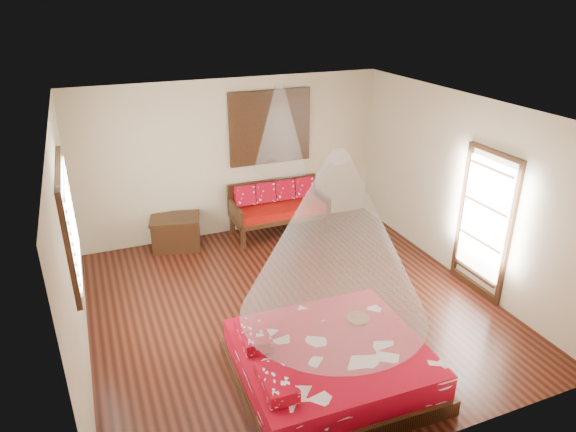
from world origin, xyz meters
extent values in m
cube|color=black|center=(0.00, 0.00, -0.01)|extent=(5.50, 5.50, 0.02)
cube|color=silver|center=(0.00, 0.00, 2.81)|extent=(5.50, 5.50, 0.02)
cube|color=#C9BA93|center=(-2.76, 0.00, 1.40)|extent=(0.02, 5.50, 2.80)
cube|color=#C9BA93|center=(2.76, 0.00, 1.40)|extent=(0.02, 5.50, 2.80)
cube|color=#C9BA93|center=(0.00, 2.76, 1.40)|extent=(5.50, 0.02, 2.80)
cube|color=#C9BA93|center=(0.00, -2.76, 1.40)|extent=(5.50, 0.02, 2.80)
cube|color=black|center=(-0.20, -1.60, 0.10)|extent=(2.17, 1.98, 0.20)
cube|color=#9C0519|center=(-0.20, -1.60, 0.35)|extent=(2.07, 1.87, 0.30)
cube|color=#9C0519|center=(-1.00, -1.98, 0.57)|extent=(0.32, 0.56, 0.14)
cube|color=#9C0519|center=(-0.98, -1.17, 0.57)|extent=(0.32, 0.56, 0.14)
cube|color=black|center=(-0.11, 1.97, 0.21)|extent=(0.08, 0.08, 0.42)
cube|color=black|center=(1.50, 1.97, 0.21)|extent=(0.08, 0.08, 0.42)
cube|color=black|center=(-0.11, 2.63, 0.21)|extent=(0.08, 0.08, 0.42)
cube|color=black|center=(1.50, 2.63, 0.21)|extent=(0.08, 0.08, 0.42)
cube|color=black|center=(0.69, 2.30, 0.38)|extent=(1.73, 0.77, 0.08)
cube|color=#8E0F05|center=(0.69, 2.30, 0.49)|extent=(1.67, 0.71, 0.14)
cube|color=black|center=(0.69, 2.65, 0.67)|extent=(1.73, 0.06, 0.55)
cube|color=black|center=(-0.13, 2.30, 0.54)|extent=(0.06, 0.77, 0.30)
cube|color=black|center=(1.52, 2.30, 0.54)|extent=(0.06, 0.77, 0.30)
cube|color=#9C0519|center=(0.12, 2.53, 0.74)|extent=(0.37, 0.19, 0.38)
cube|color=#9C0519|center=(0.50, 2.53, 0.74)|extent=(0.37, 0.19, 0.38)
cube|color=#9C0519|center=(0.89, 2.53, 0.74)|extent=(0.37, 0.19, 0.38)
cube|color=#9C0519|center=(1.27, 2.53, 0.74)|extent=(0.37, 0.19, 0.38)
cube|color=black|center=(-1.17, 2.45, 0.26)|extent=(0.90, 0.74, 0.52)
cube|color=black|center=(-1.17, 2.45, 0.54)|extent=(0.95, 0.78, 0.05)
cube|color=black|center=(0.69, 2.72, 1.90)|extent=(1.52, 0.06, 1.32)
cube|color=black|center=(0.69, 2.71, 1.90)|extent=(1.35, 0.04, 1.10)
cube|color=black|center=(-2.72, 0.20, 1.70)|extent=(0.08, 1.74, 1.34)
cube|color=silver|center=(-2.68, 0.20, 1.70)|extent=(0.04, 1.54, 1.10)
cube|color=black|center=(2.72, -0.60, 1.05)|extent=(0.08, 1.02, 2.16)
cube|color=white|center=(2.70, -0.60, 1.15)|extent=(0.03, 0.82, 1.70)
cylinder|color=brown|center=(0.32, -1.27, 0.52)|extent=(0.28, 0.28, 0.03)
cone|color=white|center=(-0.20, -1.60, 1.85)|extent=(2.01, 2.01, 1.80)
cone|color=white|center=(0.69, 2.25, 2.00)|extent=(0.92, 0.92, 1.50)
camera|label=1|loc=(-2.40, -5.72, 4.14)|focal=32.00mm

